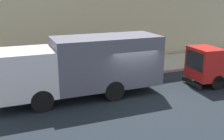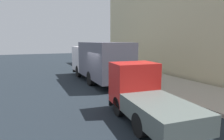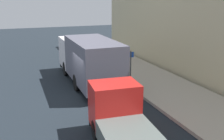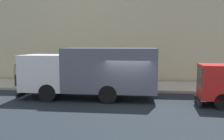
{
  "view_description": "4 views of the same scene",
  "coord_description": "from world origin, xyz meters",
  "px_view_note": "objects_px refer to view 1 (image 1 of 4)",
  "views": [
    {
      "loc": [
        -12.07,
        6.12,
        5.31
      ],
      "look_at": [
        1.42,
        0.58,
        1.14
      ],
      "focal_mm": 42.7,
      "sensor_mm": 36.0,
      "label": 1
    },
    {
      "loc": [
        -4.59,
        -12.3,
        3.29
      ],
      "look_at": [
        1.32,
        0.66,
        1.13
      ],
      "focal_mm": 30.92,
      "sensor_mm": 36.0,
      "label": 2
    },
    {
      "loc": [
        -3.83,
        -14.13,
        5.67
      ],
      "look_at": [
        1.72,
        -0.0,
        1.45
      ],
      "focal_mm": 41.34,
      "sensor_mm": 36.0,
      "label": 3
    },
    {
      "loc": [
        -13.5,
        -0.46,
        3.38
      ],
      "look_at": [
        1.65,
        1.09,
        1.75
      ],
      "focal_mm": 37.73,
      "sensor_mm": 36.0,
      "label": 4
    }
  ],
  "objects_px": {
    "small_flatbed_truck": "(219,67)",
    "pedestrian_walking": "(7,66)",
    "large_utility_truck": "(85,65)",
    "street_sign_post": "(101,57)"
  },
  "relations": [
    {
      "from": "small_flatbed_truck",
      "to": "street_sign_post",
      "type": "height_order",
      "value": "street_sign_post"
    },
    {
      "from": "street_sign_post",
      "to": "large_utility_truck",
      "type": "bearing_deg",
      "value": 143.39
    },
    {
      "from": "small_flatbed_truck",
      "to": "large_utility_truck",
      "type": "bearing_deg",
      "value": 88.04
    },
    {
      "from": "pedestrian_walking",
      "to": "street_sign_post",
      "type": "xyz_separation_m",
      "value": [
        -1.87,
        -5.54,
        0.46
      ]
    },
    {
      "from": "large_utility_truck",
      "to": "pedestrian_walking",
      "type": "height_order",
      "value": "large_utility_truck"
    },
    {
      "from": "small_flatbed_truck",
      "to": "pedestrian_walking",
      "type": "distance_m",
      "value": 13.02
    },
    {
      "from": "large_utility_truck",
      "to": "pedestrian_walking",
      "type": "bearing_deg",
      "value": 42.43
    },
    {
      "from": "small_flatbed_truck",
      "to": "pedestrian_walking",
      "type": "relative_size",
      "value": 2.95
    },
    {
      "from": "pedestrian_walking",
      "to": "street_sign_post",
      "type": "distance_m",
      "value": 5.87
    },
    {
      "from": "pedestrian_walking",
      "to": "street_sign_post",
      "type": "height_order",
      "value": "street_sign_post"
    }
  ]
}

